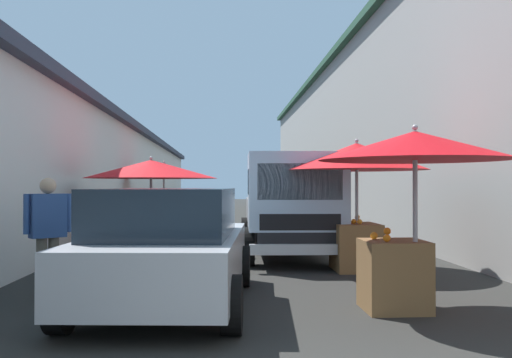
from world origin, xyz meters
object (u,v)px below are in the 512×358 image
object	(u,v)px
vendor_by_crates	(48,228)
fruit_stall_near_left	(411,173)
fruit_stall_near_right	(152,178)
plastic_stool	(177,259)
fruit_stall_far_left	(356,172)
fruit_stall_far_right	(163,177)
delivery_truck	(292,208)
hatchback_car	(169,246)

from	to	relation	value
vendor_by_crates	fruit_stall_near_left	bearing A→B (deg)	-105.56
fruit_stall_near_right	plastic_stool	distance (m)	3.50
fruit_stall_far_left	fruit_stall_far_right	bearing A→B (deg)	25.46
fruit_stall_far_left	delivery_truck	world-z (taller)	fruit_stall_far_left
plastic_stool	fruit_stall_near_left	bearing A→B (deg)	-130.53
delivery_truck	fruit_stall_far_right	bearing A→B (deg)	23.11
fruit_stall_far_left	delivery_truck	distance (m)	1.74
hatchback_car	plastic_stool	xyz separation A→B (m)	(1.98, 0.06, -0.41)
fruit_stall_near_right	hatchback_car	size ratio (longest dim) A/B	0.71
vendor_by_crates	fruit_stall_far_left	bearing A→B (deg)	-67.02
fruit_stall_near_left	fruit_stall_far_right	bearing A→B (deg)	18.72
fruit_stall_far_right	plastic_stool	distance (m)	10.10
fruit_stall_far_right	vendor_by_crates	bearing A→B (deg)	178.20
fruit_stall_near_right	fruit_stall_far_right	world-z (taller)	fruit_stall_far_right
fruit_stall_near_left	delivery_truck	bearing A→B (deg)	10.50
fruit_stall_near_right	fruit_stall_near_left	size ratio (longest dim) A/B	1.26
delivery_truck	vendor_by_crates	world-z (taller)	delivery_truck
fruit_stall_far_left	hatchback_car	xyz separation A→B (m)	(-2.75, 3.01, -0.99)
fruit_stall_near_left	hatchback_car	distance (m)	3.04
fruit_stall_far_left	hatchback_car	bearing A→B (deg)	132.38
fruit_stall_near_right	delivery_truck	size ratio (longest dim) A/B	0.57
fruit_stall_far_right	hatchback_car	world-z (taller)	fruit_stall_far_right
fruit_stall_near_left	hatchback_car	world-z (taller)	fruit_stall_near_left
fruit_stall_near_left	hatchback_car	bearing A→B (deg)	79.75
fruit_stall_far_right	plastic_stool	bearing A→B (deg)	-172.62
hatchback_car	vendor_by_crates	distance (m)	1.86
fruit_stall_near_left	fruit_stall_near_right	bearing A→B (deg)	33.44
fruit_stall_far_right	delivery_truck	world-z (taller)	fruit_stall_far_right
fruit_stall_far_left	hatchback_car	size ratio (longest dim) A/B	0.62
delivery_truck	fruit_stall_far_left	bearing A→B (deg)	-141.76
plastic_stool	delivery_truck	bearing A→B (deg)	-45.96
fruit_stall_near_right	delivery_truck	xyz separation A→B (m)	(-1.12, -2.89, -0.61)
fruit_stall_near_right	vendor_by_crates	distance (m)	4.51
fruit_stall_near_left	vendor_by_crates	xyz separation A→B (m)	(1.27, 4.56, -0.72)
fruit_stall_near_left	delivery_truck	distance (m)	4.63
fruit_stall_near_left	vendor_by_crates	bearing A→B (deg)	74.44
fruit_stall_near_left	plastic_stool	xyz separation A→B (m)	(2.50, 2.92, -1.31)
fruit_stall_far_left	fruit_stall_far_right	world-z (taller)	fruit_stall_far_right
fruit_stall_far_right	plastic_stool	world-z (taller)	fruit_stall_far_right
vendor_by_crates	delivery_truck	bearing A→B (deg)	-48.88
fruit_stall_far_right	fruit_stall_near_left	world-z (taller)	fruit_stall_far_right
delivery_truck	plastic_stool	size ratio (longest dim) A/B	11.41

